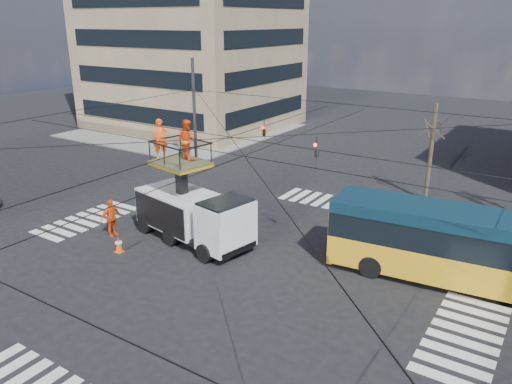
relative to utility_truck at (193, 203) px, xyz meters
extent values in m
plane|color=black|center=(3.21, -1.11, -2.01)|extent=(120.00, 120.00, 0.00)
cube|color=slate|center=(-17.79, 19.89, -1.95)|extent=(18.00, 18.00, 0.12)
cube|color=black|center=(-18.79, 14.89, 0.32)|extent=(15.30, 0.12, 1.50)
cube|color=black|center=(-9.79, 22.89, 0.32)|extent=(0.12, 13.60, 1.50)
cube|color=black|center=(-18.79, 14.89, 3.66)|extent=(15.30, 0.12, 1.50)
cube|color=black|center=(-9.79, 22.89, 3.66)|extent=(0.12, 13.60, 1.50)
cube|color=black|center=(-18.79, 14.89, 6.99)|extent=(15.30, 0.12, 1.50)
cube|color=black|center=(-9.79, 22.89, 6.99)|extent=(0.12, 13.60, 1.50)
cylinder|color=#2D2D30|center=(-8.79, 10.89, 1.99)|extent=(0.24, 0.24, 8.00)
cylinder|color=black|center=(3.21, 10.89, 3.69)|extent=(24.00, 0.03, 0.03)
cylinder|color=black|center=(-8.79, -1.11, 3.69)|extent=(0.03, 24.00, 0.03)
cylinder|color=black|center=(3.21, -1.11, 3.89)|extent=(24.02, 24.02, 0.03)
cylinder|color=black|center=(3.21, -1.11, 3.89)|extent=(24.02, 24.02, 0.03)
cylinder|color=black|center=(3.21, -2.31, 3.59)|extent=(24.00, 0.03, 0.03)
cylinder|color=black|center=(3.21, 0.09, 3.59)|extent=(24.00, 0.03, 0.03)
cylinder|color=black|center=(2.01, -1.11, 3.49)|extent=(0.03, 24.00, 0.03)
cylinder|color=black|center=(4.41, -1.11, 3.49)|extent=(0.03, 24.00, 0.03)
imported|color=black|center=(5.71, 1.89, 3.09)|extent=(0.16, 0.20, 1.00)
imported|color=black|center=(1.71, 3.89, 3.34)|extent=(0.26, 1.24, 0.50)
cylinder|color=#382B21|center=(8.21, 12.39, 0.99)|extent=(0.24, 0.24, 6.00)
cube|color=black|center=(-0.18, 0.02, -1.46)|extent=(7.29, 3.52, 0.30)
cube|color=silver|center=(2.37, -0.48, -0.46)|extent=(2.23, 2.70, 2.20)
cube|color=black|center=(2.37, -0.48, 0.34)|extent=(2.02, 2.57, 0.80)
cube|color=silver|center=(-1.06, 0.20, -0.56)|extent=(4.61, 3.27, 1.80)
cylinder|color=black|center=(1.95, -1.57, -1.56)|extent=(0.95, 0.52, 0.90)
cylinder|color=black|center=(2.40, 0.68, -1.56)|extent=(0.95, 0.52, 0.90)
cylinder|color=black|center=(-0.60, -1.06, -1.56)|extent=(0.95, 0.52, 0.90)
cylinder|color=black|center=(-0.15, 1.19, -1.56)|extent=(0.95, 0.52, 0.90)
cylinder|color=black|center=(-2.76, -0.64, -1.56)|extent=(0.95, 0.52, 0.90)
cylinder|color=black|center=(-2.31, 1.62, -1.56)|extent=(0.95, 0.52, 0.90)
cube|color=black|center=(-0.77, 0.14, 0.67)|extent=(0.53, 0.53, 2.55)
cube|color=#3F462A|center=(-0.77, 0.14, 1.94)|extent=(2.96, 2.57, 0.12)
cube|color=yellow|center=(-0.77, 0.14, 1.82)|extent=(2.96, 2.57, 0.12)
imported|color=#FF5210|center=(-1.96, 0.07, 2.99)|extent=(0.84, 0.85, 1.97)
imported|color=#FF5210|center=(-0.72, 0.64, 3.00)|extent=(1.11, 0.94, 1.99)
cube|color=gold|center=(13.30, 2.80, -1.06)|extent=(13.29, 3.82, 1.30)
cube|color=black|center=(13.30, 2.80, 0.14)|extent=(13.29, 3.77, 1.10)
cube|color=#0B2330|center=(13.30, 2.80, 0.94)|extent=(13.29, 3.82, 0.50)
cube|color=gold|center=(6.88, 2.19, -0.41)|extent=(0.48, 2.48, 2.80)
cube|color=black|center=(6.83, 2.19, -1.56)|extent=(0.39, 2.60, 0.30)
cube|color=gold|center=(6.98, 2.20, 0.84)|extent=(0.25, 1.60, 0.35)
cylinder|color=black|center=(8.85, 1.19, -1.51)|extent=(1.02, 0.39, 1.00)
cylinder|color=black|center=(8.62, 3.54, -1.51)|extent=(1.02, 0.39, 1.00)
cone|color=#FF4C0A|center=(-2.18, -2.99, -1.63)|extent=(0.36, 0.36, 0.75)
imported|color=#F54A0F|center=(-3.90, -1.86, -1.02)|extent=(0.61, 1.21, 1.98)
imported|color=#E83C0E|center=(10.31, 2.21, -0.98)|extent=(1.46, 1.51, 2.06)
camera|label=1|loc=(15.16, -17.65, 8.56)|focal=35.00mm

